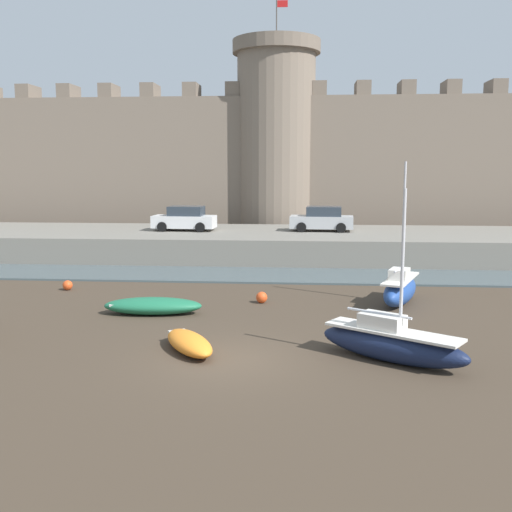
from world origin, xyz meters
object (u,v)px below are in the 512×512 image
sailboat_foreground_right (400,289)px  car_quay_west (322,219)px  rowboat_midflat_left (189,342)px  sailboat_foreground_centre (391,343)px  mooring_buoy_off_centre (262,297)px  mooring_buoy_near_shore (68,285)px  car_quay_east (185,219)px  rowboat_midflat_centre (153,305)px

sailboat_foreground_right → car_quay_west: sailboat_foreground_right is taller
rowboat_midflat_left → car_quay_west: size_ratio=0.74×
sailboat_foreground_centre → mooring_buoy_off_centre: 8.74m
mooring_buoy_near_shore → car_quay_east: car_quay_east is taller
sailboat_foreground_centre → car_quay_east: size_ratio=1.24×
car_quay_west → sailboat_foreground_centre: bearing=-86.2°
rowboat_midflat_left → car_quay_east: (-4.24, 20.84, 2.12)m
mooring_buoy_off_centre → car_quay_west: car_quay_west is taller
sailboat_foreground_centre → car_quay_east: sailboat_foreground_centre is taller
sailboat_foreground_centre → mooring_buoy_near_shore: (-13.88, 9.53, -0.35)m
rowboat_midflat_left → car_quay_east: car_quay_east is taller
rowboat_midflat_left → car_quay_west: bearing=77.2°
car_quay_west → mooring_buoy_near_shore: bearing=-135.5°
rowboat_midflat_centre → mooring_buoy_off_centre: (4.20, 2.31, -0.11)m
sailboat_foreground_centre → mooring_buoy_off_centre: size_ratio=10.59×
sailboat_foreground_right → sailboat_foreground_centre: size_ratio=1.16×
mooring_buoy_off_centre → car_quay_east: 15.24m
rowboat_midflat_left → sailboat_foreground_right: 10.66m
sailboat_foreground_centre → mooring_buoy_near_shore: sailboat_foreground_centre is taller
car_quay_west → rowboat_midflat_left: bearing=-102.8°
sailboat_foreground_centre → sailboat_foreground_right: bearing=79.3°
sailboat_foreground_right → car_quay_east: size_ratio=1.45×
mooring_buoy_near_shore → mooring_buoy_off_centre: bearing=-12.0°
rowboat_midflat_centre → car_quay_west: size_ratio=0.95×
rowboat_midflat_left → sailboat_foreground_right: size_ratio=0.51×
mooring_buoy_near_shore → car_quay_east: 12.46m
car_quay_east → car_quay_west: 9.08m
sailboat_foreground_right → sailboat_foreground_centre: sailboat_foreground_right is taller
sailboat_foreground_right → car_quay_east: (-11.99, 13.52, 1.75)m
mooring_buoy_off_centre → mooring_buoy_near_shore: bearing=168.0°
mooring_buoy_off_centre → car_quay_east: car_quay_east is taller
mooring_buoy_near_shore → mooring_buoy_off_centre: size_ratio=0.95×
sailboat_foreground_centre → car_quay_west: size_ratio=1.24×
mooring_buoy_near_shore → car_quay_east: bearing=74.1°
rowboat_midflat_left → mooring_buoy_near_shore: rowboat_midflat_left is taller
car_quay_west → rowboat_midflat_centre: bearing=-113.5°
car_quay_east → rowboat_midflat_centre: bearing=-83.4°
car_quay_west → sailboat_foreground_right: bearing=-78.2°
sailboat_foreground_right → mooring_buoy_near_shore: sailboat_foreground_right is taller
rowboat_midflat_centre → sailboat_foreground_centre: (8.64, -5.21, 0.23)m
sailboat_foreground_centre → mooring_buoy_near_shore: bearing=145.5°
rowboat_midflat_left → rowboat_midflat_centre: size_ratio=0.78×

